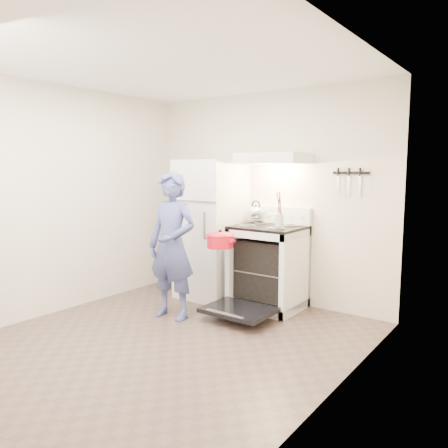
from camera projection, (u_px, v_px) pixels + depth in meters
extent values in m
plane|color=#504039|center=(164.00, 343.00, 4.02)|extent=(3.60, 3.60, 0.00)
cube|color=beige|center=(266.00, 197.00, 5.30)|extent=(3.20, 0.02, 2.50)
cube|color=white|center=(211.00, 229.00, 5.41)|extent=(0.70, 0.70, 1.70)
cube|color=white|center=(268.00, 268.00, 5.00)|extent=(0.76, 0.65, 0.92)
cube|color=black|center=(269.00, 227.00, 4.94)|extent=(0.76, 0.65, 0.03)
cube|color=white|center=(281.00, 215.00, 5.15)|extent=(0.76, 0.07, 0.20)
cube|color=black|center=(239.00, 310.00, 4.57)|extent=(0.70, 0.54, 0.04)
cube|color=slate|center=(268.00, 270.00, 5.00)|extent=(0.60, 0.52, 0.01)
cube|color=white|center=(273.00, 158.00, 4.90)|extent=(0.76, 0.50, 0.12)
cube|color=black|center=(351.00, 173.00, 4.63)|extent=(0.40, 0.02, 0.03)
cylinder|color=#92724E|center=(264.00, 268.00, 5.06)|extent=(0.37, 0.37, 0.02)
cylinder|color=silver|center=(279.00, 220.00, 4.71)|extent=(0.11, 0.11, 0.13)
imported|color=navy|center=(172.00, 246.00, 4.63)|extent=(0.61, 0.44, 1.56)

